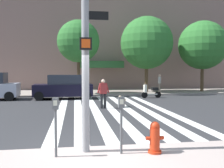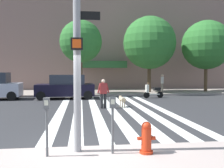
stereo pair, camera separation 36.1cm
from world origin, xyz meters
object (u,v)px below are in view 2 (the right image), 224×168
object	(u,v)px
parking_meter_curbside	(47,119)
street_tree_nearest	(81,41)
parked_scooter	(153,92)
street_tree_further	(206,45)
street_tree_middle	(149,43)
dog_on_leash	(122,99)
pedestrian_bystander	(162,82)
fire_hydrant	(146,138)
traffic_light_pole	(77,12)
pedestrian_dog_walker	(103,92)
parking_meter_second_along	(113,117)
parked_car_behind_first	(66,87)

from	to	relation	value
parking_meter_curbside	street_tree_nearest	size ratio (longest dim) A/B	0.22
parked_scooter	street_tree_further	distance (m)	8.23
street_tree_middle	dog_on_leash	distance (m)	10.02
street_tree_further	pedestrian_bystander	size ratio (longest dim) A/B	4.08
fire_hydrant	dog_on_leash	bearing A→B (deg)	84.58
traffic_light_pole	dog_on_leash	world-z (taller)	traffic_light_pole
parked_scooter	pedestrian_bystander	distance (m)	3.40
parked_scooter	pedestrian_dog_walker	size ratio (longest dim) A/B	0.99
traffic_light_pole	parking_meter_second_along	bearing A→B (deg)	-14.97
street_tree_nearest	pedestrian_bystander	world-z (taller)	street_tree_nearest
street_tree_nearest	dog_on_leash	xyz separation A→B (m)	(2.37, -7.34, -4.16)
street_tree_middle	pedestrian_dog_walker	size ratio (longest dim) A/B	4.22
parking_meter_second_along	parked_car_behind_first	bearing A→B (deg)	97.99
fire_hydrant	dog_on_leash	distance (m)	8.75
traffic_light_pole	street_tree_further	distance (m)	20.41
traffic_light_pole	parked_car_behind_first	bearing A→B (deg)	94.61
parking_meter_second_along	parked_car_behind_first	world-z (taller)	parked_car_behind_first
traffic_light_pole	pedestrian_bystander	bearing A→B (deg)	65.24
pedestrian_dog_walker	parked_scooter	bearing A→B (deg)	48.60
fire_hydrant	pedestrian_bystander	bearing A→B (deg)	70.61
street_tree_middle	pedestrian_bystander	xyz separation A→B (m)	(1.00, -0.77, -3.58)
parked_scooter	traffic_light_pole	bearing A→B (deg)	-113.57
street_tree_middle	pedestrian_bystander	bearing A→B (deg)	-37.83
street_tree_nearest	fire_hydrant	bearing A→B (deg)	-84.51
street_tree_nearest	pedestrian_bystander	size ratio (longest dim) A/B	3.82
pedestrian_dog_walker	pedestrian_bystander	bearing A→B (deg)	52.53
street_tree_further	fire_hydrant	bearing A→B (deg)	-121.04
parking_meter_second_along	dog_on_leash	distance (m)	8.81
traffic_light_pole	street_tree_middle	distance (m)	17.83
fire_hydrant	parked_car_behind_first	size ratio (longest dim) A/B	0.18
fire_hydrant	parked_scooter	size ratio (longest dim) A/B	0.47
parking_meter_second_along	dog_on_leash	xyz separation A→B (m)	(1.63, 8.63, -0.59)
traffic_light_pole	pedestrian_bystander	size ratio (longest dim) A/B	3.54
parked_scooter	street_tree_nearest	distance (m)	7.47
parked_scooter	dog_on_leash	distance (m)	5.56
dog_on_leash	street_tree_nearest	bearing A→B (deg)	107.89
traffic_light_pole	street_tree_middle	bearing A→B (deg)	69.20
traffic_light_pole	parked_car_behind_first	world-z (taller)	traffic_light_pole
pedestrian_dog_walker	parking_meter_second_along	bearing A→B (deg)	-93.51
street_tree_middle	street_tree_nearest	bearing A→B (deg)	-171.95
parked_car_behind_first	parking_meter_curbside	bearing A→B (deg)	-88.46
street_tree_further	parked_car_behind_first	bearing A→B (deg)	-165.21
pedestrian_dog_walker	dog_on_leash	size ratio (longest dim) A/B	1.67
traffic_light_pole	fire_hydrant	distance (m)	3.43
parking_meter_curbside	parked_car_behind_first	size ratio (longest dim) A/B	0.31
pedestrian_dog_walker	street_tree_further	bearing A→B (deg)	39.26
parking_meter_curbside	street_tree_middle	bearing A→B (deg)	67.41
traffic_light_pole	pedestrian_dog_walker	distance (m)	8.56
traffic_light_pole	parked_car_behind_first	size ratio (longest dim) A/B	1.33
street_tree_middle	pedestrian_bystander	size ratio (longest dim) A/B	4.22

